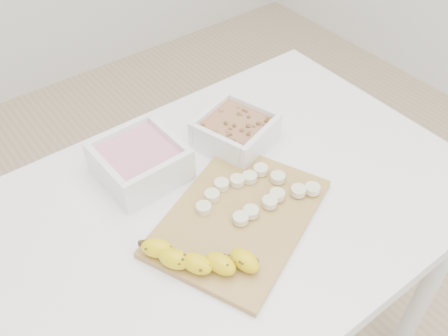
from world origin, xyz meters
TOP-DOWN VIEW (x-y plane):
  - table at (0.00, 0.00)m, footprint 1.00×0.70m
  - bowl_yogurt at (-0.11, 0.17)m, footprint 0.17×0.17m
  - bowl_granola at (0.11, 0.13)m, footprint 0.19×0.19m
  - cutting_board at (-0.03, -0.06)m, footprint 0.42×0.37m
  - banana at (-0.15, -0.11)m, footprint 0.16×0.21m
  - banana_slices at (0.03, -0.03)m, footprint 0.23×0.16m

SIDE VIEW (x-z plane):
  - table at x=0.00m, z-range 0.28..1.03m
  - cutting_board at x=-0.03m, z-range 0.75..0.76m
  - banana_slices at x=0.03m, z-range 0.77..0.78m
  - banana at x=-0.15m, z-range 0.77..0.80m
  - bowl_granola at x=0.11m, z-range 0.75..0.82m
  - bowl_yogurt at x=-0.11m, z-range 0.75..0.83m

